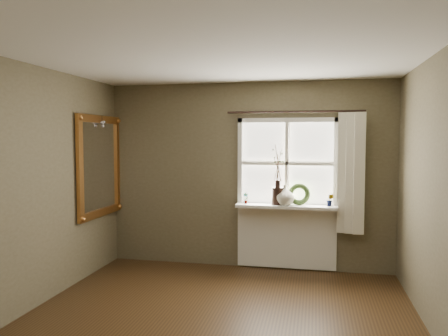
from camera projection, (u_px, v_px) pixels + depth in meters
name	position (u px, v px, depth m)	size (l,w,h in m)	color
floor	(210.00, 336.00, 4.02)	(4.50, 4.50, 0.00)	#362210
ceiling	(209.00, 50.00, 3.84)	(4.50, 4.50, 0.00)	silver
wall_back	(248.00, 175.00, 6.18)	(4.00, 0.10, 2.60)	brown
wall_left	(10.00, 191.00, 4.35)	(0.10, 4.50, 2.60)	brown
wall_front	(68.00, 273.00, 1.69)	(4.00, 0.10, 2.60)	brown
window_frame	(287.00, 163.00, 5.98)	(1.36, 0.06, 1.24)	white
window_sill	(286.00, 206.00, 5.92)	(1.36, 0.26, 0.04)	white
window_apron	(286.00, 237.00, 6.05)	(1.36, 0.04, 0.88)	white
dark_jug	(278.00, 196.00, 5.93)	(0.16, 0.16, 0.24)	black
cream_vase	(285.00, 195.00, 5.91)	(0.26, 0.26, 0.28)	beige
wreath	(299.00, 197.00, 5.91)	(0.30, 0.30, 0.07)	#334A21
potted_plant_left	(246.00, 198.00, 6.02)	(0.08, 0.06, 0.15)	#334A21
potted_plant_right	(330.00, 200.00, 5.79)	(0.09, 0.07, 0.17)	#334A21
curtain	(351.00, 173.00, 5.72)	(0.36, 0.12, 1.59)	beige
curtain_rod	(295.00, 112.00, 5.86)	(0.03, 0.03, 1.84)	black
gilt_mirror	(100.00, 166.00, 5.98)	(0.10, 1.16, 1.38)	white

